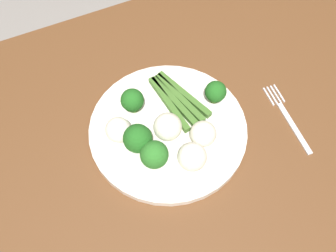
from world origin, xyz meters
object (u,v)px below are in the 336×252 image
at_px(broccoli_back_right, 138,139).
at_px(cauliflower_near_center, 118,130).
at_px(dining_table, 185,176).
at_px(asparagus_bundle, 177,99).
at_px(fork, 288,117).
at_px(plate, 168,129).
at_px(broccoli_front_left, 132,100).
at_px(cauliflower_left, 203,134).
at_px(cauliflower_outer_edge, 192,157).
at_px(broccoli_right, 155,157).
at_px(broccoli_back, 216,92).
at_px(cauliflower_mid, 168,127).

relative_size(broccoli_back_right, cauliflower_near_center, 1.35).
height_order(dining_table, cauliflower_near_center, cauliflower_near_center).
bearing_deg(asparagus_bundle, cauliflower_near_center, -91.56).
bearing_deg(cauliflower_near_center, fork, -16.20).
xyz_separation_m(plate, broccoli_front_left, (-0.04, 0.06, 0.04)).
bearing_deg(cauliflower_left, cauliflower_outer_edge, -139.33).
relative_size(dining_table, broccoli_right, 23.11).
bearing_deg(plate, cauliflower_left, -48.43).
xyz_separation_m(broccoli_back, cauliflower_mid, (-0.11, -0.03, -0.00)).
height_order(cauliflower_mid, cauliflower_outer_edge, same).
distance_m(dining_table, cauliflower_mid, 0.16).
height_order(plate, cauliflower_left, cauliflower_left).
distance_m(asparagus_bundle, cauliflower_left, 0.10).
height_order(asparagus_bundle, cauliflower_outer_edge, cauliflower_outer_edge).
bearing_deg(broccoli_front_left, asparagus_bundle, -11.51).
bearing_deg(broccoli_back_right, plate, 15.30).
distance_m(broccoli_back_right, cauliflower_outer_edge, 0.10).
relative_size(plate, cauliflower_mid, 5.69).
bearing_deg(fork, dining_table, 91.14).
bearing_deg(dining_table, cauliflower_near_center, 142.42).
bearing_deg(cauliflower_near_center, asparagus_bundle, 11.67).
xyz_separation_m(broccoli_back_right, cauliflower_mid, (0.06, 0.01, -0.01)).
xyz_separation_m(dining_table, broccoli_front_left, (-0.06, 0.12, 0.15)).
distance_m(cauliflower_left, cauliflower_outer_edge, 0.05).
distance_m(plate, cauliflower_mid, 0.04).
bearing_deg(broccoli_right, cauliflower_mid, 47.54).
bearing_deg(broccoli_back, broccoli_front_left, 162.76).
xyz_separation_m(dining_table, fork, (0.21, -0.01, 0.11)).
xyz_separation_m(asparagus_bundle, cauliflower_outer_edge, (-0.03, -0.13, 0.02)).
bearing_deg(dining_table, plate, 102.17).
relative_size(dining_table, cauliflower_near_center, 29.77).
distance_m(cauliflower_mid, fork, 0.24).
distance_m(dining_table, broccoli_front_left, 0.21).
distance_m(plate, broccoli_right, 0.09).
bearing_deg(cauliflower_mid, fork, -14.12).
xyz_separation_m(cauliflower_mid, fork, (0.23, -0.06, -0.04)).
distance_m(broccoli_back_right, cauliflower_near_center, 0.05).
distance_m(broccoli_front_left, cauliflower_left, 0.15).
xyz_separation_m(plate, cauliflower_mid, (-0.01, -0.01, 0.03)).
bearing_deg(broccoli_right, cauliflower_outer_edge, -20.31).
relative_size(broccoli_back, broccoli_right, 0.84).
bearing_deg(broccoli_back_right, broccoli_front_left, 74.46).
bearing_deg(fork, broccoli_back, 57.44).
xyz_separation_m(asparagus_bundle, broccoli_back, (0.07, -0.03, 0.02)).
bearing_deg(cauliflower_left, broccoli_back, 48.08).
height_order(broccoli_front_left, cauliflower_mid, broccoli_front_left).
height_order(broccoli_back_right, fork, broccoli_back_right).
bearing_deg(plate, broccoli_back_right, -164.70).
relative_size(asparagus_bundle, broccoli_right, 2.39).
relative_size(plate, fork, 1.81).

